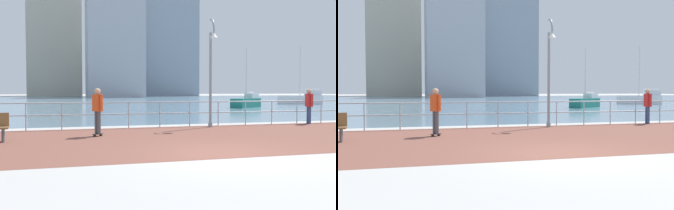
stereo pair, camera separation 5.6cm
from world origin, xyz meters
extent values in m
plane|color=#ADAAA5|center=(0.00, 40.00, 0.00)|extent=(220.00, 220.00, 0.00)
cube|color=brown|center=(0.00, 3.14, 0.00)|extent=(28.00, 7.68, 0.01)
cube|color=slate|center=(0.00, 51.98, 0.00)|extent=(180.00, 88.00, 0.00)
cylinder|color=#9EADB7|center=(-5.60, 6.98, 0.56)|extent=(0.05, 0.05, 1.11)
cylinder|color=#9EADB7|center=(-4.20, 6.98, 0.56)|extent=(0.05, 0.05, 1.11)
cylinder|color=#9EADB7|center=(-2.80, 6.98, 0.56)|extent=(0.05, 0.05, 1.11)
cylinder|color=#9EADB7|center=(-1.40, 6.98, 0.56)|extent=(0.05, 0.05, 1.11)
cylinder|color=#9EADB7|center=(0.00, 6.98, 0.56)|extent=(0.05, 0.05, 1.11)
cylinder|color=#9EADB7|center=(1.40, 6.98, 0.56)|extent=(0.05, 0.05, 1.11)
cylinder|color=#9EADB7|center=(2.80, 6.98, 0.56)|extent=(0.05, 0.05, 1.11)
cylinder|color=#9EADB7|center=(4.20, 6.98, 0.56)|extent=(0.05, 0.05, 1.11)
cylinder|color=#9EADB7|center=(5.60, 6.98, 0.56)|extent=(0.05, 0.05, 1.11)
cylinder|color=#9EADB7|center=(7.00, 6.98, 0.56)|extent=(0.05, 0.05, 1.11)
cylinder|color=#9EADB7|center=(8.40, 6.98, 0.56)|extent=(0.05, 0.05, 1.11)
cylinder|color=#9EADB7|center=(0.00, 6.98, 1.11)|extent=(25.20, 0.06, 0.06)
cylinder|color=#9EADB7|center=(0.00, 6.98, 0.61)|extent=(25.20, 0.06, 0.06)
cylinder|color=gray|center=(2.17, 6.38, 0.10)|extent=(0.19, 0.19, 0.20)
cylinder|color=gray|center=(2.17, 6.38, 2.10)|extent=(0.12, 0.12, 4.20)
cylinder|color=gray|center=(2.16, 6.30, 4.74)|extent=(0.11, 0.19, 0.11)
cylinder|color=gray|center=(2.14, 6.16, 4.69)|extent=(0.11, 0.20, 0.15)
cylinder|color=gray|center=(2.13, 6.03, 4.61)|extent=(0.11, 0.19, 0.18)
cylinder|color=gray|center=(2.12, 5.92, 4.49)|extent=(0.10, 0.17, 0.19)
cylinder|color=gray|center=(2.11, 5.86, 4.34)|extent=(0.10, 0.14, 0.19)
cylinder|color=gray|center=(2.11, 5.84, 4.19)|extent=(0.09, 0.10, 0.17)
cone|color=silver|center=(2.11, 5.84, 3.99)|extent=(0.36, 0.36, 0.22)
cylinder|color=black|center=(-2.99, 4.31, 0.03)|extent=(0.07, 0.06, 0.06)
cylinder|color=black|center=(-3.03, 4.38, 0.03)|extent=(0.07, 0.06, 0.06)
cylinder|color=black|center=(-2.77, 4.44, 0.03)|extent=(0.07, 0.06, 0.06)
cylinder|color=black|center=(-2.81, 4.51, 0.03)|extent=(0.07, 0.06, 0.06)
cube|color=black|center=(-2.90, 4.41, 0.08)|extent=(0.40, 0.29, 0.02)
cylinder|color=#4C4C51|center=(-2.86, 4.34, 0.49)|extent=(0.18, 0.18, 0.81)
cylinder|color=#4C4C51|center=(-2.94, 4.48, 0.49)|extent=(0.18, 0.18, 0.81)
cube|color=#D84C1E|center=(-2.90, 4.41, 1.19)|extent=(0.38, 0.41, 0.60)
cylinder|color=#D84C1E|center=(-2.79, 4.21, 1.21)|extent=(0.12, 0.12, 0.57)
cylinder|color=#D84C1E|center=(-3.02, 4.61, 1.21)|extent=(0.12, 0.12, 0.57)
sphere|color=tan|center=(-2.90, 4.41, 1.61)|extent=(0.22, 0.22, 0.22)
cylinder|color=#384C7A|center=(7.44, 6.71, 0.42)|extent=(0.14, 0.14, 0.84)
cylinder|color=#384C7A|center=(7.42, 6.55, 0.42)|extent=(0.14, 0.14, 0.84)
cube|color=red|center=(7.43, 6.63, 1.16)|extent=(0.28, 0.36, 0.63)
cylinder|color=red|center=(7.45, 6.86, 1.18)|extent=(0.10, 0.10, 0.60)
cylinder|color=red|center=(7.41, 6.40, 1.18)|extent=(0.10, 0.10, 0.60)
sphere|color=tan|center=(7.43, 6.63, 1.59)|extent=(0.23, 0.23, 0.23)
cube|color=#3F4247|center=(-5.90, 3.72, 0.23)|extent=(0.08, 0.38, 0.45)
cube|color=white|center=(22.33, 28.66, 0.53)|extent=(5.09, 3.48, 1.05)
cube|color=silver|center=(23.67, 28.03, 1.35)|extent=(2.05, 1.72, 0.58)
cylinder|color=silver|center=(22.33, 28.66, 3.98)|extent=(0.12, 0.12, 5.85)
cylinder|color=silver|center=(23.31, 28.20, 1.75)|extent=(2.04, 1.03, 0.09)
cube|color=#197266|center=(12.39, 22.90, 0.43)|extent=(3.99, 3.41, 0.87)
cube|color=silver|center=(13.36, 23.62, 1.11)|extent=(1.69, 1.57, 0.48)
cylinder|color=silver|center=(12.39, 22.90, 3.27)|extent=(0.10, 0.10, 4.81)
cylinder|color=silver|center=(13.10, 23.43, 1.44)|extent=(1.51, 1.14, 0.08)
cube|color=#8493A3|center=(23.45, 98.33, 19.03)|extent=(16.79, 17.02, 38.07)
cube|color=#B2AD99|center=(-8.27, 103.75, 16.64)|extent=(14.68, 16.98, 33.28)
cube|color=#A3A8B2|center=(6.29, 81.97, 12.59)|extent=(13.07, 17.47, 25.19)
camera|label=1|loc=(-3.78, -8.61, 1.64)|focal=38.58mm
camera|label=2|loc=(-3.72, -8.63, 1.64)|focal=38.58mm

